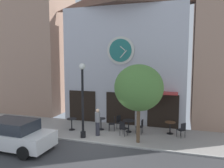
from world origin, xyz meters
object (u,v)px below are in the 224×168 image
object	(u,v)px
cafe_table_leftmost	(101,122)
cafe_chair_right_end	(120,121)
parked_car_white	(13,135)
cafe_chair_facing_street	(123,127)
pedestrian_grey	(98,122)
cafe_chair_near_tree	(182,129)
street_tree	(139,88)
street_lamp	(83,100)
cafe_chair_under_awning	(113,123)
cafe_table_center_right	(129,123)
cafe_chair_facing_wall	(141,125)
cafe_table_rightmost	(170,126)
cafe_table_near_curb	(72,122)

from	to	relation	value
cafe_table_leftmost	cafe_chair_right_end	world-z (taller)	cafe_chair_right_end
cafe_table_leftmost	parked_car_white	distance (m)	5.52
cafe_chair_facing_street	pedestrian_grey	xyz separation A→B (m)	(-1.51, -0.38, 0.33)
cafe_chair_near_tree	cafe_chair_facing_street	xyz separation A→B (m)	(-3.45, -0.76, 0.00)
cafe_chair_near_tree	street_tree	bearing A→B (deg)	-146.66
cafe_table_leftmost	cafe_chair_facing_street	bearing A→B (deg)	-24.61
street_lamp	cafe_chair_under_awning	distance (m)	2.83
street_lamp	cafe_table_center_right	bearing A→B (deg)	37.54
cafe_chair_facing_wall	cafe_chair_right_end	world-z (taller)	same
cafe_chair_under_awning	cafe_chair_facing_street	size ratio (longest dim) A/B	1.00
cafe_table_rightmost	cafe_chair_under_awning	bearing A→B (deg)	-173.23
cafe_chair_facing_street	pedestrian_grey	size ratio (longest dim) A/B	0.54
cafe_table_rightmost	pedestrian_grey	xyz separation A→B (m)	(-4.24, -1.64, 0.34)
cafe_table_center_right	cafe_chair_under_awning	world-z (taller)	cafe_chair_under_awning
cafe_chair_under_awning	cafe_chair_right_end	bearing A→B (deg)	57.91
cafe_table_rightmost	cafe_chair_facing_wall	distance (m)	1.85
cafe_table_leftmost	cafe_chair_facing_street	world-z (taller)	cafe_chair_facing_street
street_lamp	street_tree	bearing A→B (deg)	3.14
cafe_table_near_curb	parked_car_white	bearing A→B (deg)	-111.00
cafe_chair_under_awning	cafe_chair_near_tree	bearing A→B (deg)	-0.91
pedestrian_grey	street_lamp	bearing A→B (deg)	-140.02
street_tree	parked_car_white	xyz separation A→B (m)	(-6.09, -2.85, -2.35)
cafe_chair_near_tree	pedestrian_grey	distance (m)	5.10
cafe_table_center_right	cafe_chair_facing_wall	world-z (taller)	cafe_chair_facing_wall
cafe_table_center_right	cafe_chair_facing_wall	distance (m)	0.82
cafe_chair_near_tree	cafe_chair_facing_wall	bearing A→B (deg)	-179.18
cafe_chair_under_awning	cafe_table_leftmost	bearing A→B (deg)	-177.26
cafe_table_near_curb	cafe_chair_under_awning	distance (m)	2.75
cafe_chair_near_tree	cafe_chair_facing_wall	size ratio (longest dim) A/B	1.00
street_lamp	cafe_table_rightmost	world-z (taller)	street_lamp
street_tree	cafe_chair_facing_wall	bearing A→B (deg)	94.74
street_tree	cafe_table_near_curb	bearing A→B (deg)	168.61
street_lamp	parked_car_white	size ratio (longest dim) A/B	1.02
cafe_table_center_right	parked_car_white	world-z (taller)	parked_car_white
cafe_chair_under_awning	cafe_chair_facing_street	xyz separation A→B (m)	(0.89, -0.83, 0.00)
cafe_chair_under_awning	cafe_chair_facing_wall	bearing A→B (deg)	-3.23
cafe_table_center_right	parked_car_white	xyz separation A→B (m)	(-5.16, -4.49, 0.19)
cafe_table_near_curb	pedestrian_grey	distance (m)	2.13
street_lamp	pedestrian_grey	size ratio (longest dim) A/B	2.66
cafe_chair_under_awning	cafe_chair_near_tree	xyz separation A→B (m)	(4.34, -0.07, 0.00)
street_tree	cafe_table_leftmost	world-z (taller)	street_tree
street_lamp	cafe_table_center_right	world-z (taller)	street_lamp
cafe_table_near_curb	parked_car_white	world-z (taller)	parked_car_white
cafe_chair_facing_street	cafe_chair_facing_wall	bearing A→B (deg)	37.05
cafe_table_center_right	cafe_chair_under_awning	distance (m)	1.05
cafe_chair_right_end	parked_car_white	world-z (taller)	parked_car_white
street_tree	parked_car_white	world-z (taller)	street_tree
street_lamp	cafe_chair_facing_wall	bearing A→B (deg)	28.15
cafe_chair_near_tree	cafe_chair_right_end	xyz separation A→B (m)	(-4.04, 0.56, 0.00)
cafe_table_leftmost	parked_car_white	bearing A→B (deg)	-126.53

